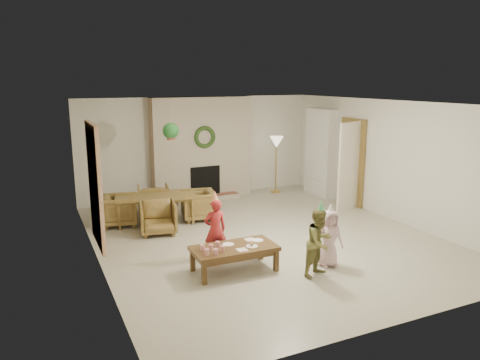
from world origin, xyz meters
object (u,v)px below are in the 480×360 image
dining_chair_right (198,205)px  child_pink (329,238)px  dining_chair_left (120,210)px  dining_chair_far (153,199)px  dining_chair_near (158,218)px  child_red (215,230)px  dining_table (156,209)px  coffee_table_top (234,248)px  child_plaid (320,242)px

dining_chair_right → child_pink: 3.39m
dining_chair_left → dining_chair_far: bearing=-45.0°
child_pink → dining_chair_left: bearing=134.7°
dining_chair_near → child_red: size_ratio=0.67×
dining_chair_near → dining_chair_right: size_ratio=1.00×
child_pink → dining_chair_far: bearing=121.6°
dining_table → coffee_table_top: bearing=-70.2°
dining_chair_near → child_plaid: (1.70, -2.92, 0.21)m
child_pink → dining_chair_near: bearing=135.4°
dining_chair_left → child_pink: child_pink is taller
dining_chair_near → coffee_table_top: dining_chair_near is taller
child_pink → dining_chair_right: bearing=116.0°
dining_table → dining_chair_right: 0.89m
dining_chair_left → child_pink: bearing=-132.6°
dining_table → dining_chair_right: dining_chair_right is taller
dining_chair_near → dining_chair_left: 1.00m
dining_chair_near → child_red: 1.79m
dining_chair_left → child_red: child_red is taller
dining_chair_far → child_red: (0.24, -3.10, 0.20)m
dining_table → dining_chair_left: dining_chair_left is taller
coffee_table_top → child_red: (-0.10, 0.55, 0.15)m
child_pink → coffee_table_top: bearing=171.2°
dining_chair_near → child_pink: child_pink is taller
dining_chair_left → dining_chair_right: 1.60m
dining_chair_left → coffee_table_top: bearing=-148.5°
dining_table → dining_chair_right: bearing=0.0°
dining_chair_near → child_plaid: child_plaid is taller
dining_chair_far → coffee_table_top: bearing=106.0°
dining_chair_far → child_plaid: size_ratio=0.66×
child_red → coffee_table_top: bearing=102.2°
dining_chair_far → child_red: bearing=105.2°
child_red → dining_table: bearing=-79.0°
child_red → child_pink: size_ratio=1.12×
dining_chair_right → child_red: 2.30m
dining_chair_far → child_red: child_red is taller
dining_chair_right → child_plaid: bearing=22.2°
dining_table → child_plaid: 3.95m
dining_chair_far → dining_chair_right: same height
dining_table → child_pink: child_pink is taller
dining_chair_near → child_red: bearing=-62.8°
coffee_table_top → dining_table: bearing=99.6°
coffee_table_top → child_plaid: child_plaid is taller
dining_chair_near → child_pink: bearing=-41.9°
child_red → child_plaid: size_ratio=0.99×
dining_chair_far → coffee_table_top: size_ratio=0.53×
dining_chair_far → child_plaid: bearing=119.2°
dining_chair_far → dining_chair_left: bearing=45.0°
dining_chair_near → dining_chair_far: bearing=90.0°
dining_chair_left → coffee_table_top: (1.16, -3.08, 0.06)m
dining_chair_near → dining_chair_far: same height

